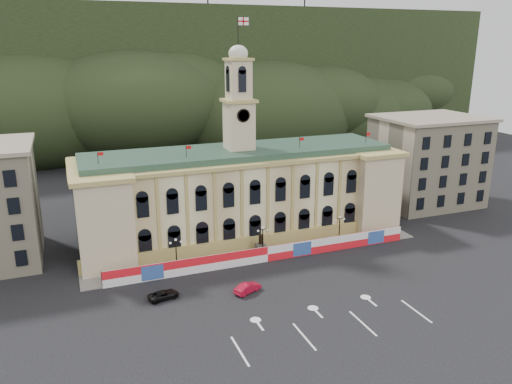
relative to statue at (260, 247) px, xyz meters
name	(u,v)px	position (x,y,z in m)	size (l,w,h in m)	color
ground	(311,306)	(0.00, -18.00, -1.19)	(260.00, 260.00, 0.00)	black
lane_markings	(330,325)	(0.00, -23.00, -1.18)	(26.00, 10.00, 0.02)	white
hill_ridge	(147,85)	(0.03, 103.99, 18.30)	(230.00, 80.00, 64.00)	black
city_hall	(240,192)	(0.00, 9.63, 6.66)	(56.20, 17.60, 37.10)	beige
side_building_right	(427,160)	(43.00, 12.93, 8.14)	(21.00, 17.00, 18.60)	#BFB494
hoarding_fence	(268,254)	(0.06, -2.93, 0.06)	(50.00, 0.44, 2.50)	red
pavement	(261,254)	(0.00, -0.25, -1.11)	(56.00, 5.50, 0.16)	slate
statue	(260,247)	(0.00, 0.00, 0.00)	(1.40, 1.40, 3.72)	#595651
lamp_left	(176,252)	(-14.00, -1.00, 1.89)	(1.96, 0.44, 5.15)	black
lamp_center	(263,239)	(0.00, -1.00, 1.89)	(1.96, 0.44, 5.15)	black
lamp_right	(339,228)	(14.00, -1.00, 1.89)	(1.96, 0.44, 5.15)	black
red_sedan	(248,288)	(-6.43, -11.42, -0.51)	(4.33, 2.98, 1.35)	#A60B24
black_suv	(164,295)	(-17.58, -9.06, -0.60)	(4.53, 2.76, 1.17)	black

